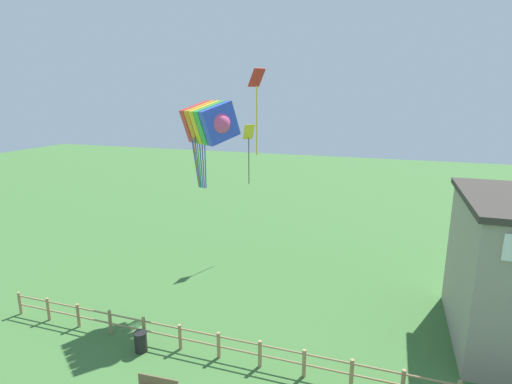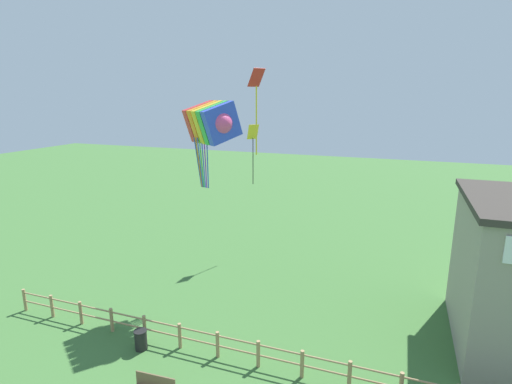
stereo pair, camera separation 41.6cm
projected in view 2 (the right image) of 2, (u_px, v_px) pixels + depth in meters
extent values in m
cylinder|color=#9E7F56|center=(25.00, 300.00, 18.51)|extent=(0.14, 0.14, 1.06)
cylinder|color=#9E7F56|center=(52.00, 306.00, 17.96)|extent=(0.14, 0.14, 1.06)
cylinder|color=#9E7F56|center=(81.00, 313.00, 17.40)|extent=(0.14, 0.14, 1.06)
cylinder|color=#9E7F56|center=(112.00, 320.00, 16.85)|extent=(0.14, 0.14, 1.06)
cylinder|color=#9E7F56|center=(145.00, 328.00, 16.30)|extent=(0.14, 0.14, 1.06)
cylinder|color=#9E7F56|center=(180.00, 336.00, 15.74)|extent=(0.14, 0.14, 1.06)
cylinder|color=#9E7F56|center=(218.00, 344.00, 15.19)|extent=(0.14, 0.14, 1.06)
cylinder|color=#9E7F56|center=(258.00, 354.00, 14.64)|extent=(0.14, 0.14, 1.06)
cylinder|color=#9E7F56|center=(302.00, 364.00, 14.08)|extent=(0.14, 0.14, 1.06)
cylinder|color=#9E7F56|center=(350.00, 375.00, 13.53)|extent=(0.14, 0.14, 1.06)
cylinder|color=#9E7F56|center=(237.00, 340.00, 14.83)|extent=(21.44, 0.07, 0.07)
cylinder|color=#9E7F56|center=(238.00, 350.00, 14.93)|extent=(21.44, 0.07, 0.07)
cube|color=brown|center=(156.00, 381.00, 13.01)|extent=(1.43, 0.13, 0.47)
cylinder|color=black|center=(141.00, 340.00, 15.69)|extent=(0.48, 0.48, 0.77)
cylinder|color=black|center=(140.00, 331.00, 15.60)|extent=(0.52, 0.52, 0.04)
ellipsoid|color=#E54C8C|center=(212.00, 122.00, 18.58)|extent=(3.41, 3.20, 1.93)
cube|color=red|center=(202.00, 121.00, 19.34)|extent=(1.46, 1.83, 1.97)
cube|color=orange|center=(207.00, 122.00, 18.96)|extent=(1.46, 1.83, 1.97)
cube|color=yellow|center=(212.00, 122.00, 18.58)|extent=(1.46, 1.83, 1.97)
cube|color=green|center=(217.00, 123.00, 18.19)|extent=(1.46, 1.83, 1.97)
cube|color=blue|center=(222.00, 123.00, 17.81)|extent=(1.46, 1.83, 1.97)
cylinder|color=blue|center=(198.00, 163.00, 19.16)|extent=(0.22, 0.38, 2.44)
cylinder|color=orange|center=(199.00, 163.00, 19.11)|extent=(0.17, 0.40, 2.44)
cylinder|color=blue|center=(200.00, 163.00, 19.06)|extent=(0.11, 0.40, 2.44)
cylinder|color=green|center=(202.00, 163.00, 19.01)|extent=(0.05, 0.40, 2.44)
cylinder|color=blue|center=(203.00, 163.00, 18.95)|extent=(0.11, 0.40, 2.44)
cylinder|color=purple|center=(205.00, 163.00, 18.90)|extent=(0.17, 0.40, 2.44)
cylinder|color=blue|center=(208.00, 164.00, 18.85)|extent=(0.22, 0.38, 2.44)
cube|color=red|center=(256.00, 78.00, 14.01)|extent=(0.60, 0.65, 0.63)
cylinder|color=yellow|center=(256.00, 121.00, 14.36)|extent=(0.05, 0.05, 2.45)
cube|color=yellow|center=(253.00, 132.00, 24.01)|extent=(0.67, 0.70, 0.90)
cylinder|color=black|center=(253.00, 161.00, 24.43)|extent=(0.05, 0.05, 2.84)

